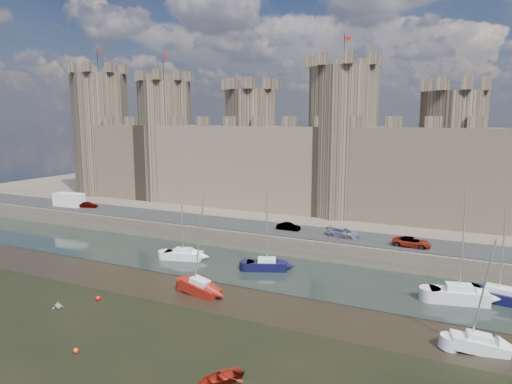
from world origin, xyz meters
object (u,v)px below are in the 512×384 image
(car_1, at_px, (288,227))
(sailboat_2, at_px, (459,294))
(sailboat_3, at_px, (499,295))
(car_2, at_px, (343,233))
(sailboat_1, at_px, (267,265))
(sailboat_5, at_px, (479,343))
(car_0, at_px, (88,205))
(sailboat_0, at_px, (183,254))
(sailboat_4, at_px, (200,287))
(car_3, at_px, (412,242))
(van, at_px, (69,200))

(car_1, height_order, sailboat_2, sailboat_2)
(sailboat_3, bearing_deg, car_2, 166.17)
(car_2, distance_m, sailboat_1, 11.86)
(sailboat_1, xyz_separation_m, sailboat_5, (22.50, -10.17, -0.09))
(car_1, xyz_separation_m, sailboat_5, (23.70, -20.15, -2.37))
(car_1, relative_size, car_2, 0.77)
(car_0, xyz_separation_m, sailboat_3, (62.58, -8.85, -2.31))
(car_0, height_order, sailboat_5, sailboat_5)
(car_1, bearing_deg, sailboat_0, 136.81)
(sailboat_2, bearing_deg, sailboat_3, 15.26)
(sailboat_0, relative_size, sailboat_4, 0.87)
(car_3, bearing_deg, sailboat_1, 121.14)
(sailboat_2, relative_size, sailboat_5, 1.27)
(car_2, xyz_separation_m, sailboat_0, (-17.84, -10.32, -2.39))
(car_1, xyz_separation_m, sailboat_3, (25.50, -8.79, -2.29))
(car_2, xyz_separation_m, sailboat_1, (-6.55, -9.60, -2.36))
(van, bearing_deg, sailboat_2, -12.84)
(car_1, bearing_deg, van, 90.84)
(car_3, bearing_deg, sailboat_0, 110.93)
(car_1, xyz_separation_m, car_2, (7.75, -0.38, 0.08))
(sailboat_3, distance_m, sailboat_4, 29.49)
(sailboat_2, distance_m, sailboat_3, 3.99)
(car_2, bearing_deg, sailboat_1, 155.21)
(sailboat_0, distance_m, sailboat_5, 35.08)
(car_0, distance_m, sailboat_4, 40.31)
(car_2, height_order, sailboat_2, sailboat_2)
(car_2, height_order, sailboat_4, sailboat_4)
(car_2, relative_size, sailboat_4, 0.41)
(sailboat_5, bearing_deg, sailboat_3, 69.52)
(car_1, xyz_separation_m, car_3, (16.37, -1.32, 0.07))
(sailboat_0, bearing_deg, sailboat_5, -31.01)
(car_3, xyz_separation_m, sailboat_0, (-26.46, -9.37, -2.39))
(car_2, bearing_deg, sailboat_5, -131.62)
(car_0, bearing_deg, car_2, -105.52)
(car_2, bearing_deg, car_0, 98.94)
(car_1, distance_m, car_3, 16.43)
(car_1, relative_size, sailboat_4, 0.32)
(car_0, bearing_deg, sailboat_5, -123.36)
(sailboat_2, bearing_deg, van, 158.26)
(car_2, distance_m, sailboat_5, 25.52)
(sailboat_5, bearing_deg, car_2, 117.39)
(sailboat_0, bearing_deg, car_1, 31.31)
(car_0, bearing_deg, sailboat_1, -119.66)
(sailboat_4, bearing_deg, sailboat_1, 81.23)
(car_3, height_order, sailboat_0, sailboat_0)
(sailboat_0, height_order, sailboat_1, sailboat_1)
(sailboat_0, distance_m, sailboat_4, 12.04)
(car_2, height_order, car_3, car_2)
(sailboat_1, xyz_separation_m, sailboat_4, (-3.16, -9.59, -0.00))
(sailboat_0, bearing_deg, van, 146.36)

